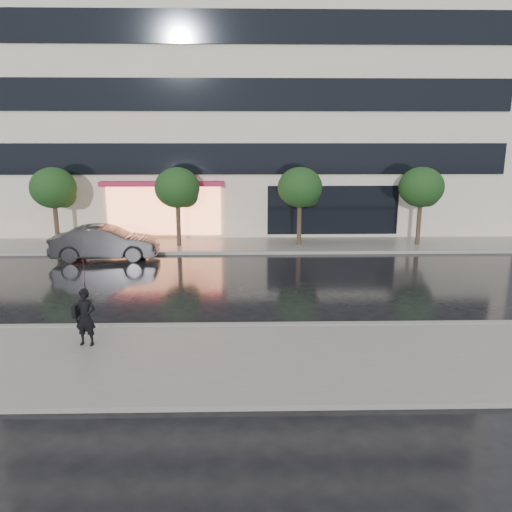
{
  "coord_description": "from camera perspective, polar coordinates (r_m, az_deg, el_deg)",
  "views": [
    {
      "loc": [
        0.3,
        -14.48,
        5.3
      ],
      "look_at": [
        0.67,
        2.13,
        1.4
      ],
      "focal_mm": 35.0,
      "sensor_mm": 36.0,
      "label": 1
    }
  ],
  "objects": [
    {
      "name": "parked_car",
      "position": [
        23.38,
        -16.83,
        1.46
      ],
      "size": [
        4.75,
        1.88,
        1.54
      ],
      "primitive_type": "imported",
      "rotation": [
        0.0,
        0.0,
        1.63
      ],
      "color": "black",
      "rests_on": "ground"
    },
    {
      "name": "sidewalk_near",
      "position": [
        12.4,
        -2.6,
        -11.81
      ],
      "size": [
        60.0,
        4.5,
        0.12
      ],
      "primitive_type": "cube",
      "color": "slate",
      "rests_on": "ground"
    },
    {
      "name": "tree_far_west",
      "position": [
        26.3,
        -22.01,
        7.07
      ],
      "size": [
        2.2,
        2.2,
        3.99
      ],
      "color": "#33261C",
      "rests_on": "ground"
    },
    {
      "name": "sidewalk_far",
      "position": [
        25.28,
        -1.93,
        1.24
      ],
      "size": [
        60.0,
        3.5,
        0.12
      ],
      "primitive_type": "cube",
      "color": "slate",
      "rests_on": "ground"
    },
    {
      "name": "curb_near",
      "position": [
        14.46,
        -2.41,
        -8.0
      ],
      "size": [
        60.0,
        0.25,
        0.14
      ],
      "primitive_type": "cube",
      "color": "gray",
      "rests_on": "ground"
    },
    {
      "name": "curb_far",
      "position": [
        23.57,
        -1.97,
        0.38
      ],
      "size": [
        60.0,
        0.25,
        0.14
      ],
      "primitive_type": "cube",
      "color": "gray",
      "rests_on": "ground"
    },
    {
      "name": "office_building",
      "position": [
        32.66,
        -1.9,
        19.71
      ],
      "size": [
        30.0,
        12.76,
        18.0
      ],
      "color": "beige",
      "rests_on": "ground"
    },
    {
      "name": "tree_mid_west",
      "position": [
        24.84,
        -8.84,
        7.56
      ],
      "size": [
        2.2,
        2.2,
        3.99
      ],
      "color": "#33261C",
      "rests_on": "ground"
    },
    {
      "name": "ground",
      "position": [
        15.42,
        -2.33,
        -6.9
      ],
      "size": [
        120.0,
        120.0,
        0.0
      ],
      "primitive_type": "plane",
      "color": "black",
      "rests_on": "ground"
    },
    {
      "name": "pedestrian_with_umbrella",
      "position": [
        13.28,
        -19.03,
        -3.3
      ],
      "size": [
        1.16,
        1.17,
        2.29
      ],
      "rotation": [
        0.0,
        0.0,
        -0.13
      ],
      "color": "black",
      "rests_on": "sidewalk_near"
    },
    {
      "name": "tree_mid_east",
      "position": [
        24.78,
        5.17,
        7.65
      ],
      "size": [
        2.2,
        2.2,
        3.99
      ],
      "color": "#33261C",
      "rests_on": "ground"
    },
    {
      "name": "tree_far_east",
      "position": [
        26.14,
        18.47,
        7.32
      ],
      "size": [
        2.2,
        2.2,
        3.99
      ],
      "color": "#33261C",
      "rests_on": "ground"
    }
  ]
}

